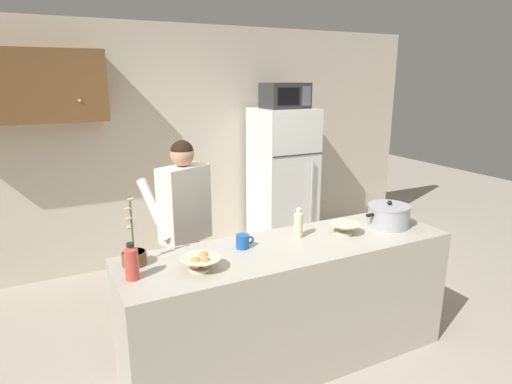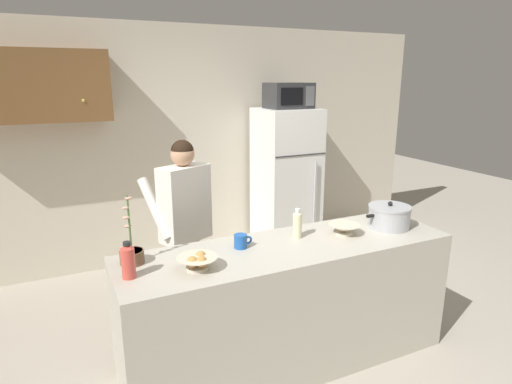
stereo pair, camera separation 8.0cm
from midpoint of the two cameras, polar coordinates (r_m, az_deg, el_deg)
ground_plane at (r=3.46m, az=4.87°, el=-21.33°), size 14.00×14.00×0.00m
back_wall_unit at (r=4.86m, az=-10.83°, el=7.09°), size 6.00×0.48×2.60m
kitchen_island at (r=3.21m, az=5.06°, el=-14.70°), size 2.38×0.68×0.92m
refrigerator at (r=5.03m, az=4.46°, el=1.27°), size 0.64×0.68×1.71m
microwave at (r=4.88m, az=4.83°, el=12.65°), size 0.48×0.37×0.28m
person_near_pot at (r=3.49m, az=-8.85°, el=-2.96°), size 0.59×0.55×1.59m
cooking_pot at (r=3.49m, az=17.89°, el=-3.10°), size 0.43×0.32×0.21m
coffee_mug at (r=2.94m, az=-1.23°, el=-6.56°), size 0.13×0.09×0.10m
bread_bowl at (r=2.64m, az=-6.92°, el=-9.19°), size 0.25×0.25×0.10m
empty_bowl at (r=3.25m, az=12.33°, el=-4.78°), size 0.24×0.24×0.08m
bottle_near_edge at (r=3.12m, az=6.25°, el=-4.20°), size 0.07×0.07×0.22m
bottle_mid_counter at (r=2.59m, az=-15.79°, el=-8.75°), size 0.08×0.08×0.22m
potted_orchid at (r=2.80m, az=-15.41°, el=-7.92°), size 0.15×0.15×0.44m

